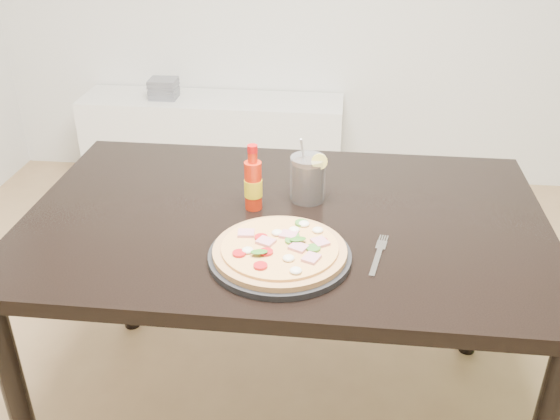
# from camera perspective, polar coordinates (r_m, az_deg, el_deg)

# --- Properties ---
(dining_table) EXTENTS (1.40, 0.90, 0.75)m
(dining_table) POSITION_cam_1_polar(r_m,az_deg,el_deg) (1.72, 0.45, -2.86)
(dining_table) COLOR black
(dining_table) RESTS_ON ground
(plate) EXTENTS (0.34, 0.34, 0.02)m
(plate) POSITION_cam_1_polar(r_m,az_deg,el_deg) (1.49, -0.02, -4.25)
(plate) COLOR black
(plate) RESTS_ON dining_table
(pizza) EXTENTS (0.32, 0.32, 0.03)m
(pizza) POSITION_cam_1_polar(r_m,az_deg,el_deg) (1.48, 0.04, -3.61)
(pizza) COLOR tan
(pizza) RESTS_ON plate
(hot_sauce_bottle) EXTENTS (0.06, 0.06, 0.19)m
(hot_sauce_bottle) POSITION_cam_1_polar(r_m,az_deg,el_deg) (1.68, -2.47, 2.41)
(hot_sauce_bottle) COLOR red
(hot_sauce_bottle) RESTS_ON dining_table
(cola_cup) EXTENTS (0.10, 0.10, 0.19)m
(cola_cup) POSITION_cam_1_polar(r_m,az_deg,el_deg) (1.74, 2.55, 2.82)
(cola_cup) COLOR black
(cola_cup) RESTS_ON dining_table
(fork) EXTENTS (0.05, 0.19, 0.00)m
(fork) POSITION_cam_1_polar(r_m,az_deg,el_deg) (1.53, 9.01, -3.97)
(fork) COLOR silver
(fork) RESTS_ON dining_table
(media_console) EXTENTS (1.40, 0.34, 0.50)m
(media_console) POSITION_cam_1_polar(r_m,az_deg,el_deg) (3.48, -6.09, 6.19)
(media_console) COLOR white
(media_console) RESTS_ON ground
(cd_stack) EXTENTS (0.14, 0.12, 0.10)m
(cd_stack) POSITION_cam_1_polar(r_m,az_deg,el_deg) (3.42, -10.60, 10.86)
(cd_stack) COLOR slate
(cd_stack) RESTS_ON media_console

